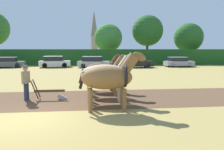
% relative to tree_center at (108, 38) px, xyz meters
% --- Properties ---
extents(ground_plane, '(240.00, 240.00, 0.00)m').
position_rel_tree_center_xyz_m(ground_plane, '(-4.26, -31.75, -4.54)').
color(ground_plane, '#998447').
extents(plowed_furrow_strip, '(31.24, 6.04, 0.01)m').
position_rel_tree_center_xyz_m(plowed_furrow_strip, '(-5.94, -28.84, -4.54)').
color(plowed_furrow_strip, brown).
rests_on(plowed_furrow_strip, ground).
extents(hedgerow, '(63.44, 1.86, 2.51)m').
position_rel_tree_center_xyz_m(hedgerow, '(-4.26, -4.51, -3.29)').
color(hedgerow, '#1E511E').
rests_on(hedgerow, ground).
extents(tree_center, '(5.03, 5.03, 7.07)m').
position_rel_tree_center_xyz_m(tree_center, '(0.00, 0.00, 0.00)').
color(tree_center, '#4C3823').
rests_on(tree_center, ground).
extents(tree_center_right, '(5.55, 5.55, 8.61)m').
position_rel_tree_center_xyz_m(tree_center_right, '(7.07, -0.20, 1.28)').
color(tree_center_right, '#4C3823').
rests_on(tree_center_right, ground).
extents(tree_right, '(5.20, 5.20, 7.21)m').
position_rel_tree_center_xyz_m(tree_right, '(14.51, -0.56, 0.05)').
color(tree_right, '#4C3823').
rests_on(tree_right, ground).
extents(church_spire, '(2.36, 2.36, 15.29)m').
position_rel_tree_center_xyz_m(church_spire, '(-3.46, 34.58, 3.46)').
color(church_spire, gray).
rests_on(church_spire, ground).
extents(draft_horse_lead_left, '(2.87, 1.15, 2.51)m').
position_rel_tree_center_xyz_m(draft_horse_lead_left, '(-1.05, -30.78, -3.15)').
color(draft_horse_lead_left, brown).
rests_on(draft_horse_lead_left, ground).
extents(draft_horse_lead_right, '(2.95, 1.09, 2.39)m').
position_rel_tree_center_xyz_m(draft_horse_lead_right, '(-1.13, -29.31, -3.18)').
color(draft_horse_lead_right, '#B2A38E').
rests_on(draft_horse_lead_right, ground).
extents(draft_horse_trail_left, '(2.76, 0.95, 2.33)m').
position_rel_tree_center_xyz_m(draft_horse_trail_left, '(-1.21, -27.85, -3.25)').
color(draft_horse_trail_left, brown).
rests_on(draft_horse_trail_left, ground).
extents(draft_horse_trail_right, '(2.63, 1.02, 2.30)m').
position_rel_tree_center_xyz_m(draft_horse_trail_right, '(-1.29, -26.39, -3.25)').
color(draft_horse_trail_right, '#513319').
rests_on(draft_horse_trail_right, ground).
extents(plow, '(1.74, 0.48, 1.13)m').
position_rel_tree_center_xyz_m(plow, '(-3.88, -28.73, -4.22)').
color(plow, '#4C331E').
rests_on(plow, ground).
extents(farmer_at_plow, '(0.44, 0.67, 1.75)m').
position_rel_tree_center_xyz_m(farmer_at_plow, '(-5.15, -28.76, -3.51)').
color(farmer_at_plow, '#28334C').
rests_on(farmer_at_plow, ground).
extents(farmer_beside_team, '(0.23, 0.63, 1.55)m').
position_rel_tree_center_xyz_m(farmer_beside_team, '(-1.15, -24.93, -3.66)').
color(farmer_beside_team, '#38332D').
rests_on(farmer_beside_team, ground).
extents(parked_car_center_left, '(4.66, 2.41, 1.44)m').
position_rel_tree_center_xyz_m(parked_car_center_left, '(-14.30, -8.85, -3.84)').
color(parked_car_center_left, '#565B66').
rests_on(parked_car_center_left, ground).
extents(parked_car_center, '(4.44, 2.41, 1.57)m').
position_rel_tree_center_xyz_m(parked_car_center, '(-7.86, -8.83, -3.79)').
color(parked_car_center, silver).
rests_on(parked_car_center, ground).
extents(parked_car_center_right, '(4.52, 2.23, 1.55)m').
position_rel_tree_center_xyz_m(parked_car_center_right, '(-2.40, -9.64, -3.80)').
color(parked_car_center_right, '#A8A8B2').
rests_on(parked_car_center_right, ground).
extents(parked_car_right, '(4.33, 2.04, 1.58)m').
position_rel_tree_center_xyz_m(parked_car_right, '(3.65, -9.60, -3.79)').
color(parked_car_right, black).
rests_on(parked_car_right, ground).
extents(parked_car_far_right, '(4.19, 2.08, 1.41)m').
position_rel_tree_center_xyz_m(parked_car_far_right, '(9.79, -8.88, -3.86)').
color(parked_car_far_right, '#9E9EA8').
rests_on(parked_car_far_right, ground).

